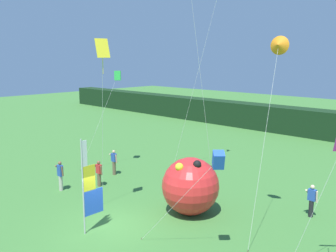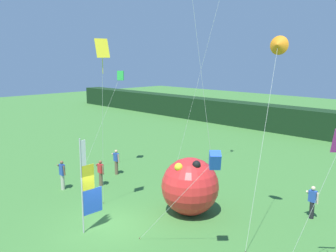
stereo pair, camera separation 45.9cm
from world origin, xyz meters
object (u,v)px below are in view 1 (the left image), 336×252
at_px(person_mid_field, 114,162).
at_px(kite_green_box_4, 117,76).
at_px(kite_yellow_diamond_1, 102,58).
at_px(person_near_banner, 312,200).
at_px(person_far_right, 99,173).
at_px(banner_flag, 89,188).
at_px(inflatable_balloon, 190,186).
at_px(person_far_left, 60,175).
at_px(kite_orange_delta_6, 279,46).
at_px(kite_blue_box_5, 218,160).

distance_m(person_mid_field, kite_green_box_4, 5.65).
bearing_deg(kite_yellow_diamond_1, person_near_banner, 42.40).
distance_m(person_far_right, kite_yellow_diamond_1, 7.87).
relative_size(person_far_right, kite_green_box_4, 0.23).
bearing_deg(kite_green_box_4, person_near_banner, 5.56).
relative_size(banner_flag, inflatable_balloon, 1.48).
height_order(person_mid_field, kite_green_box_4, kite_green_box_4).
relative_size(person_mid_field, person_far_right, 1.06).
bearing_deg(banner_flag, person_far_left, 162.13).
bearing_deg(person_far_left, person_mid_field, 91.84).
bearing_deg(kite_green_box_4, kite_orange_delta_6, -5.23).
height_order(person_far_right, kite_yellow_diamond_1, kite_yellow_diamond_1).
height_order(person_far_left, kite_orange_delta_6, kite_orange_delta_6).
bearing_deg(inflatable_balloon, person_mid_field, 170.98).
relative_size(inflatable_balloon, kite_blue_box_5, 0.67).
xyz_separation_m(kite_green_box_4, kite_blue_box_5, (11.99, -5.00, -2.41)).
xyz_separation_m(person_near_banner, kite_green_box_4, (-12.96, -1.26, 5.45)).
bearing_deg(kite_green_box_4, person_far_right, -56.67).
bearing_deg(kite_yellow_diamond_1, kite_blue_box_5, 3.17).
distance_m(person_near_banner, kite_blue_box_5, 7.03).
relative_size(person_far_left, kite_orange_delta_6, 0.21).
bearing_deg(kite_green_box_4, kite_yellow_diamond_1, -43.08).
bearing_deg(kite_orange_delta_6, banner_flag, -132.72).
bearing_deg(person_far_left, kite_orange_delta_6, 20.46).
bearing_deg(person_near_banner, kite_blue_box_5, -98.81).
height_order(person_far_right, kite_green_box_4, kite_green_box_4).
relative_size(person_near_banner, kite_green_box_4, 0.24).
relative_size(banner_flag, person_far_left, 2.43).
relative_size(inflatable_balloon, kite_green_box_4, 0.43).
relative_size(person_far_left, kite_green_box_4, 0.26).
relative_size(banner_flag, kite_green_box_4, 0.63).
height_order(inflatable_balloon, kite_blue_box_5, kite_blue_box_5).
bearing_deg(inflatable_balloon, person_near_banner, 39.92).
distance_m(person_mid_field, kite_orange_delta_6, 13.14).
bearing_deg(person_far_right, kite_yellow_diamond_1, -30.53).
bearing_deg(person_mid_field, person_far_right, -60.79).
bearing_deg(banner_flag, person_far_right, 140.55).
height_order(person_far_left, inflatable_balloon, inflatable_balloon).
distance_m(banner_flag, kite_blue_box_5, 5.98).
height_order(kite_blue_box_5, kite_orange_delta_6, kite_orange_delta_6).
distance_m(inflatable_balloon, kite_green_box_4, 10.13).
relative_size(person_far_left, kite_yellow_diamond_1, 0.21).
xyz_separation_m(banner_flag, kite_orange_delta_6, (5.41, 5.86, 5.98)).
height_order(person_far_left, kite_yellow_diamond_1, kite_yellow_diamond_1).
xyz_separation_m(banner_flag, inflatable_balloon, (1.87, 4.52, -0.61)).
xyz_separation_m(person_far_right, kite_yellow_diamond_1, (3.60, -2.12, 6.67)).
bearing_deg(person_far_left, kite_blue_box_5, 0.95).
distance_m(inflatable_balloon, kite_yellow_diamond_1, 7.32).
distance_m(banner_flag, person_near_banner, 10.42).
bearing_deg(person_near_banner, inflatable_balloon, -140.08).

